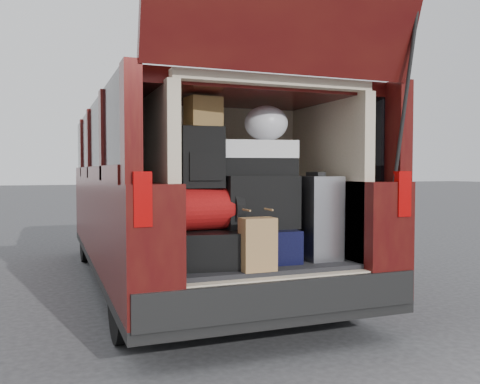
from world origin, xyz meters
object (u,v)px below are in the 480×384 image
at_px(red_duffel, 207,209).
at_px(twotone_duffel, 256,158).
at_px(black_hardshell, 203,247).
at_px(backpack, 202,157).
at_px(kraft_bag, 258,244).
at_px(navy_hardshell, 260,244).
at_px(silver_roller, 315,217).
at_px(black_soft_case, 259,202).

height_order(red_duffel, twotone_duffel, twotone_duffel).
xyz_separation_m(black_hardshell, backpack, (-0.00, 0.00, 0.60)).
xyz_separation_m(kraft_bag, red_duffel, (-0.23, 0.32, 0.21)).
distance_m(navy_hardshell, backpack, 0.73).
bearing_deg(silver_roller, backpack, 175.74).
height_order(silver_roller, twotone_duffel, twotone_duffel).
distance_m(black_hardshell, navy_hardshell, 0.42).
height_order(navy_hardshell, backpack, backpack).
relative_size(black_hardshell, kraft_bag, 1.75).
distance_m(kraft_bag, black_soft_case, 0.45).
relative_size(silver_roller, black_soft_case, 1.15).
bearing_deg(black_hardshell, silver_roller, 6.14).
height_order(navy_hardshell, black_soft_case, black_soft_case).
height_order(red_duffel, backpack, backpack).
relative_size(kraft_bag, red_duffel, 0.78).
relative_size(black_hardshell, backpack, 1.44).
bearing_deg(backpack, kraft_bag, -47.95).
bearing_deg(navy_hardshell, twotone_duffel, 109.64).
height_order(black_hardshell, silver_roller, silver_roller).
xyz_separation_m(navy_hardshell, backpack, (-0.42, 0.00, 0.60)).
distance_m(black_soft_case, twotone_duffel, 0.31).
bearing_deg(red_duffel, black_hardshell, 139.58).
relative_size(kraft_bag, black_soft_case, 0.65).
height_order(black_hardshell, kraft_bag, kraft_bag).
height_order(red_duffel, black_soft_case, black_soft_case).
height_order(navy_hardshell, red_duffel, red_duffel).
bearing_deg(silver_roller, kraft_bag, -154.12).
bearing_deg(black_hardshell, red_duffel, -24.39).
xyz_separation_m(navy_hardshell, kraft_bag, (-0.16, -0.33, 0.05)).
xyz_separation_m(red_duffel, black_soft_case, (0.39, 0.03, 0.04)).
xyz_separation_m(silver_roller, kraft_bag, (-0.57, -0.28, -0.13)).
distance_m(navy_hardshell, twotone_duffel, 0.60).
xyz_separation_m(silver_roller, red_duffel, (-0.80, 0.03, 0.08)).
relative_size(black_hardshell, navy_hardshell, 1.14).
height_order(kraft_bag, backpack, backpack).
xyz_separation_m(navy_hardshell, red_duffel, (-0.40, -0.02, 0.26)).
bearing_deg(silver_roller, black_soft_case, 170.48).
bearing_deg(twotone_duffel, silver_roller, -3.74).
bearing_deg(black_soft_case, black_hardshell, -176.06).
relative_size(black_soft_case, backpack, 1.26).
bearing_deg(backpack, black_hardshell, -37.08).
distance_m(red_duffel, backpack, 0.34).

